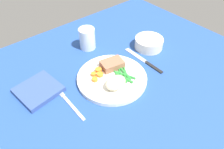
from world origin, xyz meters
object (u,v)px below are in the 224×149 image
(dinner_plate, at_px, (112,78))
(fork, at_px, (70,104))
(meat_portion, at_px, (112,64))
(water_glass, at_px, (87,40))
(knife, at_px, (144,61))
(salad_bowl, at_px, (149,42))
(napkin, at_px, (38,90))

(dinner_plate, bearing_deg, fork, -179.20)
(dinner_plate, relative_size, meat_portion, 3.07)
(meat_portion, relative_size, water_glass, 0.91)
(dinner_plate, xyz_separation_m, fork, (-0.18, -0.00, -0.01))
(knife, height_order, salad_bowl, salad_bowl)
(knife, bearing_deg, water_glass, 119.57)
(dinner_plate, relative_size, salad_bowl, 2.11)
(fork, height_order, knife, knife)
(knife, bearing_deg, napkin, 164.89)
(knife, bearing_deg, fork, -178.48)
(dinner_plate, bearing_deg, meat_portion, 49.40)
(dinner_plate, relative_size, fork, 1.58)
(dinner_plate, distance_m, water_glass, 0.24)
(water_glass, bearing_deg, salad_bowl, -39.82)
(meat_portion, distance_m, salad_bowl, 0.22)
(dinner_plate, distance_m, napkin, 0.27)
(meat_portion, height_order, salad_bowl, salad_bowl)
(water_glass, bearing_deg, fork, -135.39)
(napkin, bearing_deg, knife, -16.67)
(knife, relative_size, salad_bowl, 1.65)
(dinner_plate, height_order, water_glass, water_glass)
(fork, height_order, napkin, napkin)
(fork, height_order, water_glass, water_glass)
(salad_bowl, bearing_deg, water_glass, 140.18)
(water_glass, xyz_separation_m, napkin, (-0.29, -0.11, -0.03))
(dinner_plate, height_order, knife, dinner_plate)
(meat_portion, xyz_separation_m, salad_bowl, (0.22, 0.01, -0.00))
(dinner_plate, height_order, meat_portion, meat_portion)
(napkin, bearing_deg, salad_bowl, -7.64)
(meat_portion, xyz_separation_m, fork, (-0.22, -0.04, -0.03))
(fork, bearing_deg, salad_bowl, 4.52)
(salad_bowl, bearing_deg, meat_portion, -176.80)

